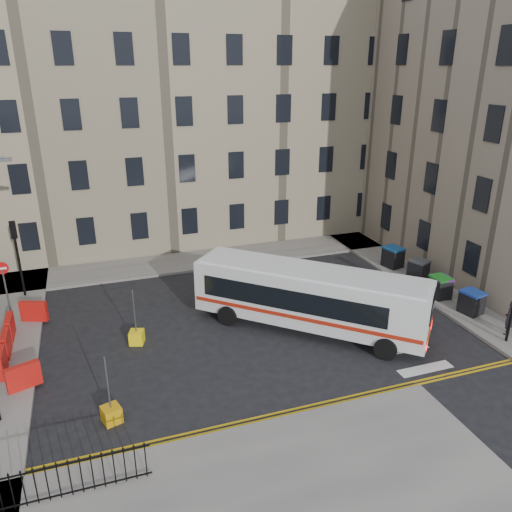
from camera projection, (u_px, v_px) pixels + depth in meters
ground at (280, 318)px, 24.42m from camera, size 120.00×120.00×0.00m
pavement_north at (136, 268)px, 30.17m from camera, size 36.00×3.20×0.15m
pavement_east at (393, 265)px, 30.65m from camera, size 2.40×26.00×0.15m
terrace_north at (98, 113)px, 32.87m from camera, size 38.30×10.80×17.20m
traffic_light_nw at (16, 247)px, 25.49m from camera, size 0.28×0.22×4.10m
no_entry_north at (4, 277)px, 23.86m from camera, size 0.60×0.08×3.00m
roadworks_barriers at (15, 342)px, 21.05m from camera, size 1.66×6.26×1.00m
iron_railings at (6, 494)px, 13.52m from camera, size 7.80×0.04×1.20m
bus at (309, 296)px, 22.88m from camera, size 9.52×9.01×2.92m
wheelie_bin_a at (472, 302)px, 24.41m from camera, size 1.10×1.21×1.14m
wheelie_bin_b at (441, 287)px, 26.12m from camera, size 1.07×1.17×1.12m
wheelie_bin_c at (440, 287)px, 26.10m from camera, size 0.90×1.03×1.14m
wheelie_bin_d at (418, 269)px, 28.34m from camera, size 1.21×1.28×1.12m
wheelie_bin_e at (393, 257)px, 30.02m from camera, size 1.18×1.29×1.21m
pedestrian at (510, 318)px, 22.40m from camera, size 0.72×0.64×1.65m
bollard_yellow at (137, 337)px, 22.12m from camera, size 0.76×0.76×0.60m
bollard_chevron at (111, 414)px, 17.25m from camera, size 0.75×0.75×0.60m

